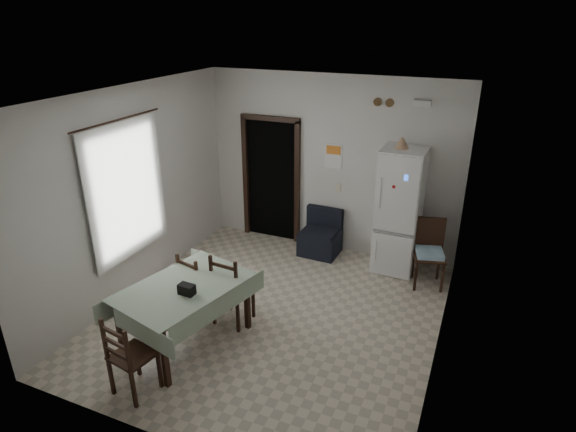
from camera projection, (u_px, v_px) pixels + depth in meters
The scene contains 25 objects.
ground at pixel (273, 315), 6.46m from camera, with size 4.50×4.50×0.00m, color #C2B49E.
ceiling at pixel (270, 95), 5.32m from camera, with size 4.20×4.50×0.02m, color white, non-canonical shape.
wall_back at pixel (330, 166), 7.79m from camera, with size 4.20×0.02×2.90m, color silver, non-canonical shape.
wall_front at pixel (158, 314), 3.99m from camera, with size 4.20×0.02×2.90m, color silver, non-canonical shape.
wall_left at pixel (134, 192), 6.65m from camera, with size 0.02×4.50×2.90m, color silver, non-canonical shape.
wall_right at pixel (450, 246), 5.13m from camera, with size 0.02×4.50×2.90m, color silver, non-canonical shape.
doorway at pixel (277, 177), 8.49m from camera, with size 1.06×0.52×2.22m.
window_recess at pixel (121, 190), 6.46m from camera, with size 0.10×1.20×1.60m, color silver.
curtain at pixel (127, 191), 6.42m from camera, with size 0.02×1.45×1.85m, color silver.
curtain_rod at pixel (118, 120), 6.04m from camera, with size 0.02×0.02×1.60m, color black.
calendar at pixel (333, 156), 7.69m from camera, with size 0.28×0.02×0.40m, color white.
calendar_image at pixel (334, 150), 7.65m from camera, with size 0.24×0.01×0.14m, color orange.
light_switch at pixel (338, 187), 7.86m from camera, with size 0.08×0.02×0.12m, color beige.
vent_left at pixel (378, 102), 7.10m from camera, with size 0.12×0.12×0.03m, color #513A20.
vent_right at pixel (390, 103), 7.04m from camera, with size 0.12×0.12×0.03m, color #513A20.
emergency_light at pixel (422, 103), 6.84m from camera, with size 0.25×0.07×0.09m, color white.
fridge at pixel (399, 211), 7.27m from camera, with size 0.63×0.63×1.94m, color white, non-canonical shape.
tan_cone at pixel (402, 142), 6.88m from camera, with size 0.21×0.21×0.17m, color tan.
navy_seat at pixel (320, 233), 7.95m from camera, with size 0.62×0.60×0.75m, color black, non-canonical shape.
corner_chair at pixel (429, 255), 6.98m from camera, with size 0.44×0.44×1.01m, color black, non-canonical shape.
dining_table at pixel (186, 314), 5.79m from camera, with size 1.00×1.52×0.79m, color #99AE94, non-canonical shape.
black_bag at pixel (187, 289), 5.45m from camera, with size 0.19×0.11×0.12m, color black.
dining_chair_far_left at pixel (198, 284), 6.33m from camera, with size 0.39×0.39×0.91m, color black, non-canonical shape.
dining_chair_far_right at pixel (233, 287), 6.15m from camera, with size 0.43×0.43×1.00m, color black, non-canonical shape.
dining_chair_near_head at pixel (133, 354), 5.00m from camera, with size 0.41×0.41×0.95m, color black, non-canonical shape.
Camera 1 is at (2.31, -4.90, 3.77)m, focal length 30.00 mm.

